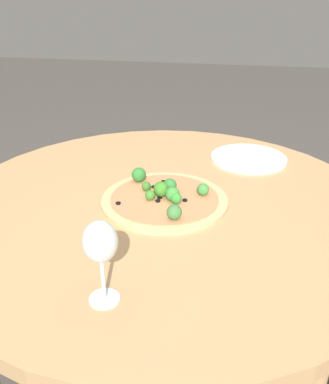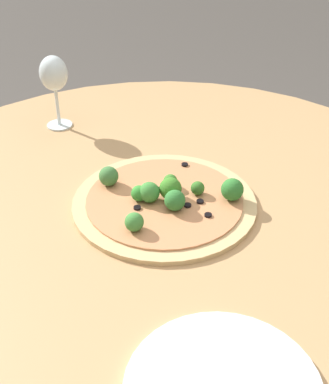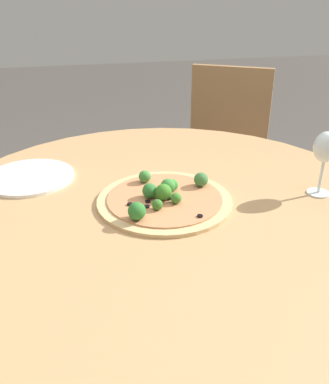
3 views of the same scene
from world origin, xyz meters
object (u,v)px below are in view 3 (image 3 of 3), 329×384
pizza (164,198)px  plate_near (29,177)px  wine_glass (326,149)px  chair (223,154)px

pizza → plate_near: pizza is taller
wine_glass → pizza: bearing=174.1°
pizza → wine_glass: wine_glass is taller
wine_glass → plate_near: (-0.77, 0.27, -0.12)m
wine_glass → plate_near: size_ratio=0.68×
pizza → chair: bearing=60.1°
pizza → wine_glass: 0.44m
chair → wine_glass: bearing=-63.9°
chair → plate_near: (-0.83, -0.60, 0.24)m
pizza → plate_near: (-0.35, 0.23, -0.01)m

